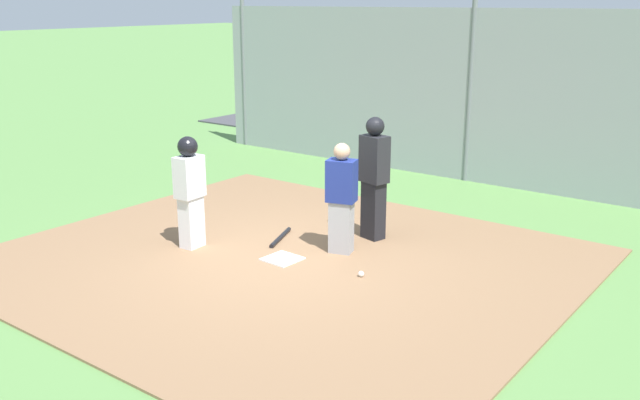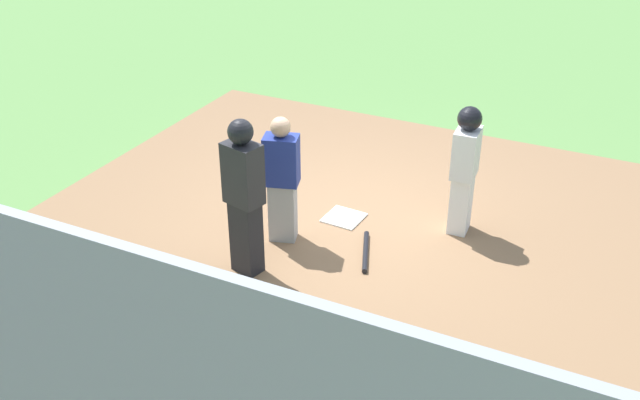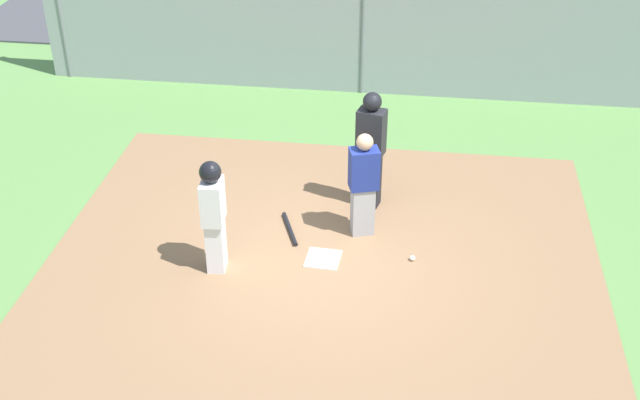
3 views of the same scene
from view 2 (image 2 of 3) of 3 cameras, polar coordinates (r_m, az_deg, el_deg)
The scene contains 8 objects.
ground_plane at distance 8.96m, azimuth 1.86°, elevation -1.60°, with size 140.00×140.00×0.00m, color #5B8947.
dirt_infield at distance 8.96m, azimuth 1.86°, elevation -1.52°, with size 7.20×6.40×0.03m, color #896647.
home_plate at distance 8.94m, azimuth 1.86°, elevation -1.38°, with size 0.44×0.44×0.02m, color white.
catcher at distance 8.19m, azimuth -2.97°, elevation 1.67°, with size 0.44×0.36×1.51m.
umpire at distance 7.57m, azimuth -5.91°, elevation 0.42°, with size 0.43×0.34×1.76m.
runner at distance 8.46m, azimuth 11.18°, elevation 2.80°, with size 0.29×0.40×1.56m.
baseball_bat at distance 8.27m, azimuth 3.56°, elevation -4.01°, with size 0.06×0.06×0.79m, color black.
baseball at distance 9.30m, azimuth -5.02°, elevation -0.02°, with size 0.07×0.07×0.07m, color white.
Camera 2 is at (3.13, -7.06, 4.55)m, focal length 41.27 mm.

